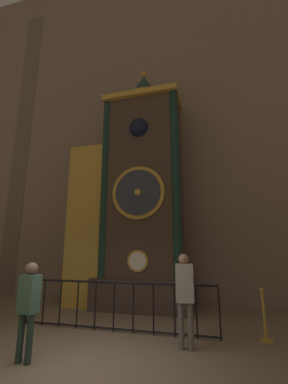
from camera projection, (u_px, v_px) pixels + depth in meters
ground_plane at (71, 373)px, 3.89m from camera, size 28.00×28.00×0.00m
cathedral_back_wall at (152, 106)px, 11.18m from camera, size 24.00×0.32×15.97m
clock_tower at (132, 199)px, 9.13m from camera, size 4.30×1.79×8.80m
railing_fence at (114, 304)px, 6.04m from camera, size 4.82×0.05×1.10m
visitor_near at (29, 300)px, 4.44m from camera, size 0.38×0.28×1.61m
visitor_far at (185, 290)px, 5.03m from camera, size 0.37×0.28×1.75m
stanchion_post at (265, 323)px, 5.34m from camera, size 0.28×0.28×1.04m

